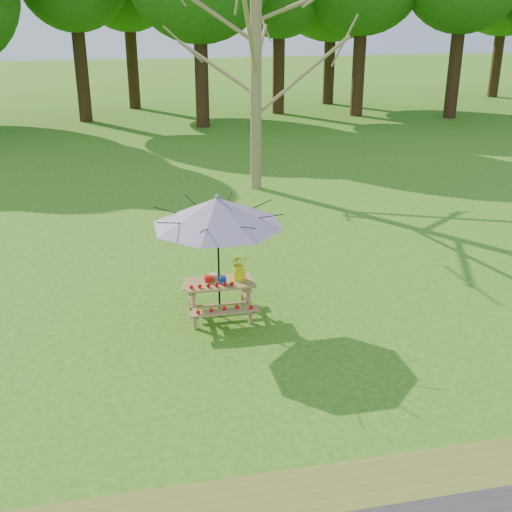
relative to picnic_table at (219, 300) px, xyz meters
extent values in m
plane|color=#267315|center=(-0.60, -1.96, -0.33)|extent=(120.00, 120.00, 0.00)
cylinder|color=#927F4F|center=(2.40, 8.22, 2.51)|extent=(0.42, 0.42, 5.67)
cube|color=olive|center=(0.00, 0.00, 0.32)|extent=(1.20, 0.62, 0.04)
cube|color=olive|center=(0.00, -0.55, 0.03)|extent=(1.20, 0.22, 0.04)
cube|color=olive|center=(0.00, 0.55, 0.03)|extent=(1.20, 0.22, 0.04)
cylinder|color=black|center=(0.00, 0.00, 0.80)|extent=(0.04, 0.04, 2.25)
cone|color=#219FBB|center=(0.00, 0.00, 1.62)|extent=(2.95, 2.95, 0.48)
sphere|color=#219FBB|center=(0.00, 0.00, 1.89)|extent=(0.08, 0.08, 0.08)
cube|color=red|center=(-0.17, 0.07, 0.39)|extent=(0.14, 0.12, 0.10)
cylinder|color=#123496|center=(0.05, -0.08, 0.41)|extent=(0.13, 0.13, 0.13)
cube|color=silver|center=(-0.08, 0.21, 0.38)|extent=(0.13, 0.13, 0.07)
cylinder|color=#E8E90C|center=(0.37, 0.03, 0.45)|extent=(0.21, 0.21, 0.21)
imported|color=yellow|center=(0.37, 0.03, 0.65)|extent=(0.30, 0.26, 0.31)
camera|label=1|loc=(-1.49, -10.13, 4.86)|focal=45.00mm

